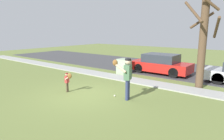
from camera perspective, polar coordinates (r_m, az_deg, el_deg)
ground_plane at (r=11.99m, az=4.52°, el=-2.89°), size 48.00×48.00×0.00m
sidewalk_strip at (r=12.06m, az=4.79°, el=-2.65°), size 36.00×1.20×0.06m
road_surface at (r=16.38m, az=14.51°, el=0.65°), size 36.00×6.80×0.02m
person_adult at (r=8.39m, az=4.25°, el=-1.26°), size 0.67×0.80×1.77m
person_child at (r=9.69m, az=-12.49°, el=-2.58°), size 0.50×0.32×0.98m
baseball at (r=9.04m, az=0.75°, el=-7.35°), size 0.07×0.07×0.07m
utility_cabinet at (r=13.63m, az=3.41°, el=1.06°), size 0.74×0.80×1.03m
street_tree_near at (r=10.94m, az=24.52°, el=8.06°), size 1.84×1.88×4.68m
parked_hatchback_red at (r=14.07m, az=13.71°, el=1.68°), size 4.00×1.75×1.33m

